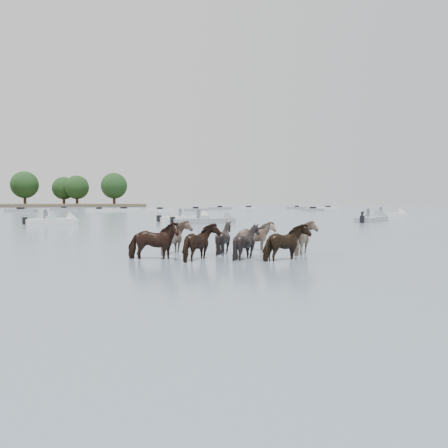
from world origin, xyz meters
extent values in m
plane|color=slate|center=(0.00, 0.00, 0.00)|extent=(400.00, 400.00, 0.00)
imported|color=black|center=(-4.43, 0.56, 0.54)|extent=(1.94, 1.26, 1.51)
imported|color=#796252|center=(-3.36, 1.98, 0.51)|extent=(1.47, 1.64, 1.46)
imported|color=black|center=(-1.69, 1.39, 0.50)|extent=(1.57, 1.47, 1.42)
imported|color=#826658|center=(-0.25, 2.09, 0.48)|extent=(1.67, 0.79, 1.39)
imported|color=black|center=(-2.88, -0.10, 0.51)|extent=(1.60, 1.73, 1.44)
imported|color=black|center=(-1.34, -0.17, 0.49)|extent=(1.33, 1.19, 1.40)
imported|color=black|center=(-0.23, -0.93, 0.50)|extent=(1.86, 1.30, 1.44)
imported|color=gray|center=(1.25, 0.46, 0.51)|extent=(1.52, 1.68, 1.46)
sphere|color=black|center=(7.84, 13.08, 0.12)|extent=(0.44, 0.44, 0.44)
cube|color=black|center=(7.59, 13.08, 0.02)|extent=(0.50, 0.22, 0.18)
cube|color=silver|center=(-10.01, 25.46, 0.20)|extent=(4.39, 2.96, 0.55)
cone|color=silver|center=(-8.11, 26.19, 0.20)|extent=(1.41, 1.82, 1.60)
cube|color=#99ADB7|center=(-10.01, 25.46, 0.55)|extent=(1.15, 1.33, 0.35)
cube|color=black|center=(-11.92, 24.72, 0.35)|extent=(0.45, 0.45, 0.60)
cylinder|color=#595966|center=(-10.41, 25.46, 0.75)|extent=(0.36, 0.36, 0.70)
sphere|color=#595966|center=(-10.41, 25.46, 1.20)|extent=(0.24, 0.24, 0.24)
cube|color=gray|center=(2.69, 22.96, 0.20)|extent=(5.79, 2.50, 0.55)
cone|color=gray|center=(5.45, 23.42, 0.20)|extent=(1.15, 1.73, 1.60)
cube|color=#99ADB7|center=(2.69, 22.96, 0.55)|extent=(0.97, 1.24, 0.35)
cube|color=black|center=(-0.07, 22.50, 0.35)|extent=(0.40, 0.40, 0.60)
cylinder|color=#595966|center=(2.29, 22.96, 0.75)|extent=(0.36, 0.36, 0.70)
sphere|color=#595966|center=(2.29, 22.96, 1.20)|extent=(0.24, 0.24, 0.24)
cube|color=silver|center=(1.95, 27.70, 0.20)|extent=(5.88, 3.71, 0.55)
cone|color=silver|center=(4.58, 28.82, 0.20)|extent=(1.45, 1.82, 1.60)
cube|color=#99ADB7|center=(1.95, 27.70, 0.55)|extent=(1.17, 1.34, 0.35)
cube|color=black|center=(-0.67, 26.58, 0.35)|extent=(0.46, 0.46, 0.60)
cylinder|color=#595966|center=(1.55, 27.70, 0.75)|extent=(0.36, 0.36, 0.70)
sphere|color=#595966|center=(1.55, 27.70, 1.20)|extent=(0.24, 0.24, 0.24)
cube|color=gray|center=(18.96, 21.84, 0.20)|extent=(5.28, 4.62, 0.55)
cone|color=gray|center=(21.11, 23.52, 0.20)|extent=(1.69, 1.81, 1.60)
cube|color=#99ADB7|center=(18.96, 21.84, 0.55)|extent=(1.32, 1.38, 0.35)
cube|color=black|center=(16.81, 20.17, 0.35)|extent=(0.49, 0.49, 0.60)
cylinder|color=#595966|center=(18.56, 21.84, 0.75)|extent=(0.36, 0.36, 0.70)
sphere|color=#595966|center=(18.56, 21.84, 1.20)|extent=(0.24, 0.24, 0.24)
cube|color=silver|center=(28.65, 33.25, 0.20)|extent=(5.54, 2.89, 0.55)
cone|color=silver|center=(31.21, 32.58, 0.20)|extent=(1.27, 1.78, 1.60)
cube|color=#99ADB7|center=(28.65, 33.25, 0.55)|extent=(1.06, 1.29, 0.35)
cube|color=black|center=(26.08, 33.92, 0.35)|extent=(0.43, 0.43, 0.60)
cylinder|color=#595966|center=(28.25, 33.25, 0.75)|extent=(0.36, 0.36, 0.70)
sphere|color=#595966|center=(28.25, 33.25, 1.20)|extent=(0.24, 0.24, 0.24)
cube|color=gray|center=(-19.37, 71.62, 0.22)|extent=(5.65, 3.26, 0.60)
cube|color=black|center=(-19.37, 71.62, 0.60)|extent=(1.28, 1.28, 0.50)
cube|color=gray|center=(-12.92, 84.55, 0.22)|extent=(5.47, 1.54, 0.60)
cube|color=black|center=(-12.92, 84.55, 0.60)|extent=(1.01, 1.01, 0.50)
cube|color=silver|center=(-5.81, 69.04, 0.22)|extent=(4.72, 1.66, 0.60)
cube|color=black|center=(-5.81, 69.04, 0.60)|extent=(1.03, 1.03, 0.50)
cube|color=silver|center=(-1.19, 72.88, 0.22)|extent=(5.90, 3.32, 0.60)
cube|color=black|center=(-1.19, 72.88, 0.60)|extent=(1.28, 1.28, 0.50)
cube|color=silver|center=(4.83, 65.33, 0.22)|extent=(5.60, 2.63, 0.60)
cube|color=black|center=(4.83, 65.33, 0.60)|extent=(1.19, 1.19, 0.50)
cube|color=gray|center=(12.58, 70.32, 0.22)|extent=(4.45, 1.66, 0.60)
cube|color=black|center=(12.58, 70.32, 0.60)|extent=(1.04, 1.04, 0.50)
cube|color=gray|center=(21.82, 85.52, 0.22)|extent=(5.82, 1.56, 0.60)
cube|color=black|center=(21.82, 85.52, 0.60)|extent=(1.01, 1.01, 0.50)
cube|color=silver|center=(28.95, 85.33, 0.22)|extent=(5.93, 2.90, 0.60)
cube|color=black|center=(28.95, 85.33, 0.60)|extent=(1.22, 1.22, 0.50)
cube|color=gray|center=(34.89, 64.00, 0.22)|extent=(4.54, 2.01, 0.60)
cube|color=black|center=(34.89, 64.00, 0.60)|extent=(1.11, 1.11, 0.50)
cube|color=gray|center=(42.50, 86.99, 0.22)|extent=(5.49, 3.25, 0.60)
cube|color=black|center=(42.50, 86.99, 0.60)|extent=(1.29, 1.29, 0.50)
cube|color=silver|center=(48.51, 82.02, 0.22)|extent=(5.55, 1.78, 0.60)
cube|color=black|center=(48.51, 82.02, 0.60)|extent=(1.05, 1.05, 0.50)
cylinder|color=#382619|center=(-30.54, 154.45, 2.14)|extent=(1.00, 1.00, 4.28)
sphere|color=black|center=(-30.54, 154.45, 7.74)|extent=(9.52, 9.52, 9.52)
cylinder|color=#382619|center=(-17.68, 156.42, 1.85)|extent=(1.00, 1.00, 3.71)
sphere|color=black|center=(-17.68, 156.42, 6.69)|extent=(8.24, 8.24, 8.24)
cylinder|color=#382619|center=(-12.95, 152.72, 1.92)|extent=(1.00, 1.00, 3.85)
sphere|color=black|center=(-12.95, 152.72, 6.94)|extent=(8.55, 8.55, 8.55)
cylinder|color=#382619|center=(-0.22, 143.80, 2.03)|extent=(1.00, 1.00, 4.06)
sphere|color=black|center=(-0.22, 143.80, 7.34)|extent=(9.03, 9.03, 9.03)
camera|label=1|loc=(-6.26, -14.26, 1.97)|focal=35.12mm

